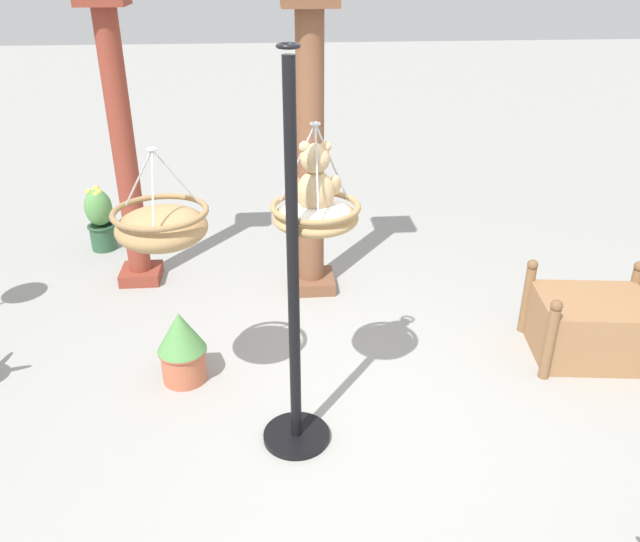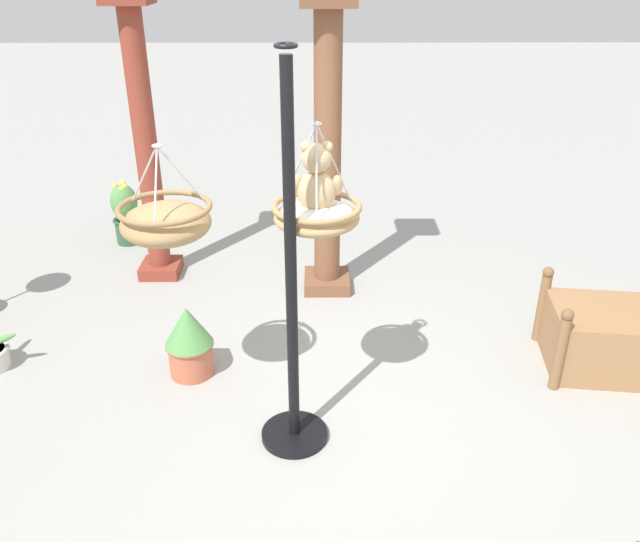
% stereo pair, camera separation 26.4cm
% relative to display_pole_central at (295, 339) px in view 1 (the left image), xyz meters
% --- Properties ---
extents(ground_plane, '(40.00, 40.00, 0.00)m').
position_rel_display_pole_central_xyz_m(ground_plane, '(0.18, 0.10, -0.78)').
color(ground_plane, '#9E9E99').
extents(display_pole_central, '(0.44, 0.44, 2.49)m').
position_rel_display_pole_central_xyz_m(display_pole_central, '(0.00, 0.00, 0.00)').
color(display_pole_central, black).
rests_on(display_pole_central, ground).
extents(hanging_basket_with_teddy, '(0.54, 0.54, 0.65)m').
position_rel_display_pole_central_xyz_m(hanging_basket_with_teddy, '(0.15, 0.25, 0.71)').
color(hanging_basket_with_teddy, tan).
extents(teddy_bear, '(0.31, 0.27, 0.45)m').
position_rel_display_pole_central_xyz_m(teddy_bear, '(0.15, 0.27, 0.90)').
color(teddy_bear, tan).
extents(hanging_basket_left_high, '(0.58, 0.58, 0.61)m').
position_rel_display_pole_central_xyz_m(hanging_basket_left_high, '(-0.78, 0.34, 0.63)').
color(hanging_basket_left_high, '#A37F51').
extents(greenhouse_pillar_left, '(0.45, 0.45, 2.60)m').
position_rel_display_pole_central_xyz_m(greenhouse_pillar_left, '(0.25, 2.11, 0.47)').
color(greenhouse_pillar_left, brown).
rests_on(greenhouse_pillar_left, ground).
extents(greenhouse_pillar_right, '(0.40, 0.40, 2.60)m').
position_rel_display_pole_central_xyz_m(greenhouse_pillar_right, '(-1.40, 2.40, 0.47)').
color(greenhouse_pillar_right, brown).
rests_on(greenhouse_pillar_right, ground).
extents(wooden_planter_box, '(1.01, 0.85, 0.67)m').
position_rel_display_pole_central_xyz_m(wooden_planter_box, '(2.36, 0.80, -0.51)').
color(wooden_planter_box, '#9E7047').
rests_on(wooden_planter_box, ground).
extents(potted_plant_tall_leafy, '(0.29, 0.29, 0.69)m').
position_rel_display_pole_central_xyz_m(potted_plant_tall_leafy, '(-1.93, 3.17, -0.43)').
color(potted_plant_tall_leafy, '#2D5638').
rests_on(potted_plant_tall_leafy, ground).
extents(potted_plant_small_succulent, '(0.36, 0.36, 0.57)m').
position_rel_display_pole_central_xyz_m(potted_plant_small_succulent, '(-0.81, 0.72, -0.48)').
color(potted_plant_small_succulent, '#BC6042').
rests_on(potted_plant_small_succulent, ground).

